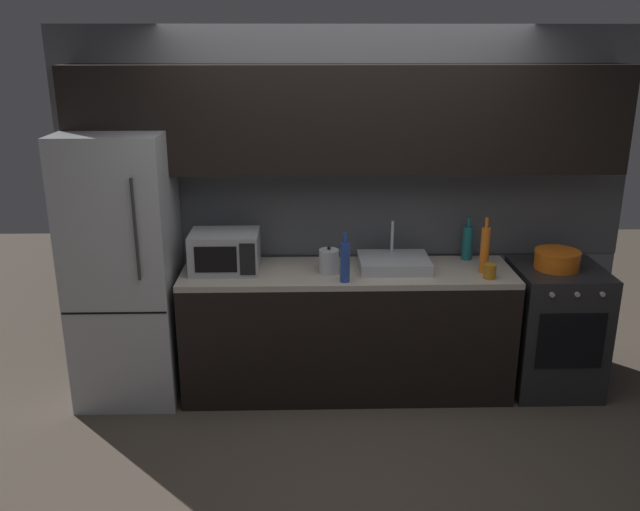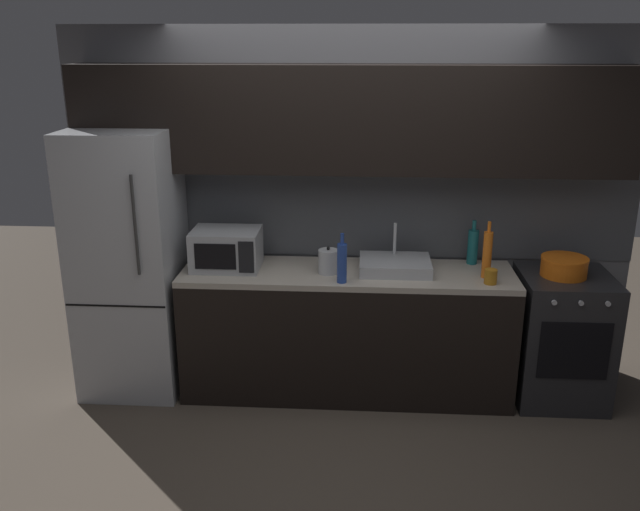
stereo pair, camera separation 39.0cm
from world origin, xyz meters
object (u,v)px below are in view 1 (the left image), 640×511
object	(u,v)px
refrigerator	(125,269)
oven_range	(554,328)
kettle	(329,261)
wine_bottle_blue	(345,262)
mug_amber	(490,271)
wine_bottle_orange	(485,249)
microwave	(225,252)
cooking_pot	(557,260)
wine_bottle_teal	(467,242)

from	to	relation	value
refrigerator	oven_range	world-z (taller)	refrigerator
oven_range	kettle	distance (m)	1.69
refrigerator	wine_bottle_blue	bearing A→B (deg)	-8.48
oven_range	mug_amber	size ratio (longest dim) A/B	9.31
mug_amber	wine_bottle_orange	bearing A→B (deg)	94.90
microwave	refrigerator	bearing A→B (deg)	-178.45
microwave	cooking_pot	size ratio (longest dim) A/B	1.50
oven_range	microwave	bearing A→B (deg)	179.51
wine_bottle_blue	wine_bottle_orange	size ratio (longest dim) A/B	0.87
wine_bottle_blue	wine_bottle_orange	distance (m)	0.96
oven_range	microwave	size ratio (longest dim) A/B	1.96
refrigerator	microwave	bearing A→B (deg)	1.55
wine_bottle_orange	wine_bottle_teal	bearing A→B (deg)	99.80
kettle	cooking_pot	size ratio (longest dim) A/B	0.61
oven_range	wine_bottle_teal	xyz separation A→B (m)	(-0.60, 0.22, 0.58)
kettle	cooking_pot	xyz separation A→B (m)	(1.57, 0.05, -0.02)
oven_range	cooking_pot	bearing A→B (deg)	177.67
wine_bottle_teal	wine_bottle_orange	xyz separation A→B (m)	(0.05, -0.28, 0.03)
wine_bottle_teal	mug_amber	distance (m)	0.42
kettle	wine_bottle_teal	xyz separation A→B (m)	(1.00, 0.27, 0.04)
oven_range	cooking_pot	size ratio (longest dim) A/B	2.94
refrigerator	oven_range	bearing A→B (deg)	-0.02
refrigerator	cooking_pot	size ratio (longest dim) A/B	6.04
oven_range	kettle	size ratio (longest dim) A/B	4.82
microwave	wine_bottle_blue	size ratio (longest dim) A/B	1.39
refrigerator	wine_bottle_teal	size ratio (longest dim) A/B	5.92
refrigerator	cooking_pot	world-z (taller)	refrigerator
wine_bottle_blue	wine_bottle_teal	bearing A→B (deg)	26.15
wine_bottle_blue	oven_range	bearing A→B (deg)	8.30
wine_bottle_teal	wine_bottle_orange	bearing A→B (deg)	-80.20
wine_bottle_blue	cooking_pot	xyz separation A→B (m)	(1.47, 0.22, -0.07)
refrigerator	wine_bottle_teal	world-z (taller)	refrigerator
mug_amber	microwave	bearing A→B (deg)	173.46
refrigerator	wine_bottle_blue	xyz separation A→B (m)	(1.48, -0.22, 0.11)
microwave	wine_bottle_orange	xyz separation A→B (m)	(1.75, -0.08, 0.03)
microwave	wine_bottle_teal	world-z (taller)	wine_bottle_teal
oven_range	microwave	distance (m)	2.38
kettle	wine_bottle_blue	size ratio (longest dim) A/B	0.57
oven_range	wine_bottle_blue	size ratio (longest dim) A/B	2.73
refrigerator	microwave	distance (m)	0.69
oven_range	wine_bottle_orange	size ratio (longest dim) A/B	2.37
microwave	cooking_pot	bearing A→B (deg)	-0.46
wine_bottle_teal	mug_amber	bearing A→B (deg)	-81.66
oven_range	cooking_pot	world-z (taller)	cooking_pot
kettle	wine_bottle_orange	world-z (taller)	wine_bottle_orange
wine_bottle_teal	cooking_pot	bearing A→B (deg)	-21.13
oven_range	mug_amber	distance (m)	0.76
refrigerator	kettle	bearing A→B (deg)	-1.92
kettle	mug_amber	world-z (taller)	kettle
oven_range	kettle	world-z (taller)	kettle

